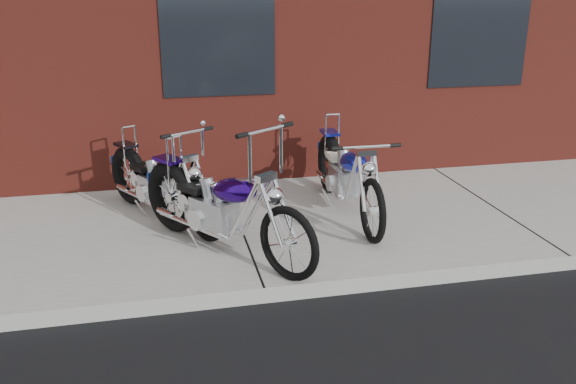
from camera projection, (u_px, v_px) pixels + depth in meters
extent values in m
plane|color=black|center=(265.00, 303.00, 5.30)|extent=(120.00, 120.00, 0.00)
cube|color=gray|center=(240.00, 231.00, 6.66)|extent=(22.00, 3.00, 0.15)
torus|color=black|center=(182.00, 200.00, 6.26)|extent=(0.55, 0.71, 0.76)
torus|color=black|center=(302.00, 249.00, 5.20)|extent=(0.45, 0.61, 0.69)
cube|color=#9EA1A8|center=(225.00, 217.00, 5.83)|extent=(0.48, 0.52, 0.32)
ellipsoid|color=#260668|center=(246.00, 194.00, 5.54)|extent=(0.56, 0.63, 0.32)
cube|color=black|center=(206.00, 190.00, 5.93)|extent=(0.38, 0.39, 0.06)
cylinder|color=white|center=(291.00, 215.00, 5.20)|extent=(0.21, 0.28, 0.57)
cylinder|color=white|center=(279.00, 132.00, 5.06)|extent=(0.50, 0.36, 0.03)
cylinder|color=white|center=(185.00, 164.00, 6.07)|extent=(0.03, 0.03, 0.51)
cylinder|color=white|center=(220.00, 221.00, 6.11)|extent=(0.58, 0.81, 0.05)
torus|color=black|center=(333.00, 167.00, 7.43)|extent=(0.15, 0.74, 0.74)
torus|color=black|center=(378.00, 216.00, 5.95)|extent=(0.08, 0.67, 0.67)
cube|color=#9EA1A8|center=(349.00, 184.00, 6.83)|extent=(0.29, 0.41, 0.31)
ellipsoid|color=#202BD0|center=(358.00, 166.00, 6.46)|extent=(0.27, 0.57, 0.31)
cube|color=beige|center=(342.00, 160.00, 7.01)|extent=(0.25, 0.29, 0.06)
cylinder|color=white|center=(374.00, 186.00, 5.98)|extent=(0.04, 0.30, 0.55)
cylinder|color=white|center=(372.00, 150.00, 5.99)|extent=(0.56, 0.04, 0.03)
cylinder|color=white|center=(336.00, 137.00, 7.23)|extent=(0.02, 0.02, 0.49)
cylinder|color=white|center=(353.00, 188.00, 7.10)|extent=(0.06, 0.92, 0.05)
torus|color=black|center=(136.00, 178.00, 7.07)|extent=(0.47, 0.67, 0.70)
torus|color=black|center=(214.00, 215.00, 6.03)|extent=(0.38, 0.58, 0.63)
cube|color=#9EA1A8|center=(165.00, 192.00, 6.64)|extent=(0.43, 0.47, 0.29)
ellipsoid|color=black|center=(177.00, 172.00, 6.36)|extent=(0.49, 0.59, 0.30)
cube|color=black|center=(151.00, 170.00, 6.75)|extent=(0.34, 0.35, 0.06)
cylinder|color=white|center=(206.00, 188.00, 6.03)|extent=(0.18, 0.26, 0.52)
cylinder|color=white|center=(196.00, 134.00, 5.94)|extent=(0.47, 0.30, 0.03)
cylinder|color=white|center=(136.00, 149.00, 6.89)|extent=(0.03, 0.03, 0.46)
cylinder|color=white|center=(164.00, 195.00, 6.90)|extent=(0.48, 0.77, 0.05)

